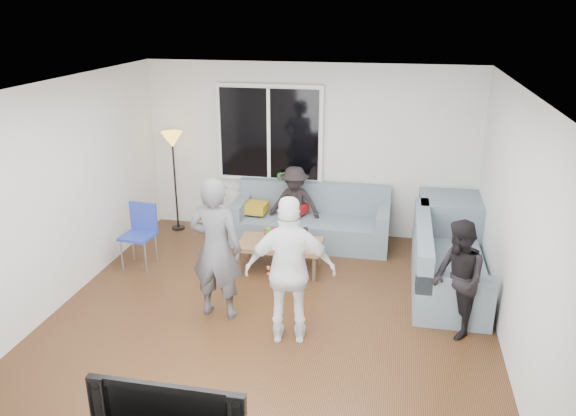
% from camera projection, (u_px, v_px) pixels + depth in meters
% --- Properties ---
extents(floor, '(5.00, 5.50, 0.04)m').
position_uv_depth(floor, '(269.00, 322.00, 6.37)').
color(floor, '#56351C').
rests_on(floor, ground).
extents(ceiling, '(5.00, 5.50, 0.04)m').
position_uv_depth(ceiling, '(266.00, 87.00, 5.47)').
color(ceiling, white).
rests_on(ceiling, ground).
extents(wall_back, '(5.00, 0.04, 2.60)m').
position_uv_depth(wall_back, '(310.00, 150.00, 8.47)').
color(wall_back, silver).
rests_on(wall_back, ground).
extents(wall_front, '(5.00, 0.04, 2.60)m').
position_uv_depth(wall_front, '(162.00, 371.00, 3.37)').
color(wall_front, silver).
rests_on(wall_front, ground).
extents(wall_left, '(0.04, 5.50, 2.60)m').
position_uv_depth(wall_left, '(52.00, 198.00, 6.38)').
color(wall_left, silver).
rests_on(wall_left, ground).
extents(wall_right, '(0.04, 5.50, 2.60)m').
position_uv_depth(wall_right, '(519.00, 231.00, 5.46)').
color(wall_right, silver).
rests_on(wall_right, ground).
extents(window_frame, '(1.62, 0.06, 1.47)m').
position_uv_depth(window_frame, '(270.00, 133.00, 8.42)').
color(window_frame, white).
rests_on(window_frame, wall_back).
extents(window_glass, '(1.50, 0.02, 1.35)m').
position_uv_depth(window_glass, '(269.00, 134.00, 8.39)').
color(window_glass, black).
rests_on(window_glass, window_frame).
extents(window_mullion, '(0.05, 0.03, 1.35)m').
position_uv_depth(window_mullion, '(269.00, 134.00, 8.38)').
color(window_mullion, white).
rests_on(window_mullion, window_frame).
extents(radiator, '(1.30, 0.12, 0.62)m').
position_uv_depth(radiator, '(270.00, 212.00, 8.81)').
color(radiator, silver).
rests_on(radiator, floor).
extents(potted_plant, '(0.25, 0.22, 0.38)m').
position_uv_depth(potted_plant, '(281.00, 183.00, 8.58)').
color(potted_plant, '#2D7132').
rests_on(potted_plant, radiator).
extents(vase, '(0.20, 0.20, 0.17)m').
position_uv_depth(vase, '(260.00, 188.00, 8.68)').
color(vase, white).
rests_on(vase, radiator).
extents(sofa_back_section, '(2.30, 0.85, 0.85)m').
position_uv_depth(sofa_back_section, '(311.00, 216.00, 8.29)').
color(sofa_back_section, slate).
rests_on(sofa_back_section, floor).
extents(sofa_right_section, '(2.00, 0.85, 0.85)m').
position_uv_depth(sofa_right_section, '(449.00, 257.00, 6.94)').
color(sofa_right_section, slate).
rests_on(sofa_right_section, floor).
extents(sofa_corner, '(0.85, 0.85, 0.85)m').
position_uv_depth(sofa_corner, '(449.00, 226.00, 7.93)').
color(sofa_corner, slate).
rests_on(sofa_corner, floor).
extents(cushion_yellow, '(0.40, 0.35, 0.14)m').
position_uv_depth(cushion_yellow, '(254.00, 207.00, 8.40)').
color(cushion_yellow, '#BE911B').
rests_on(cushion_yellow, sofa_back_section).
extents(cushion_red, '(0.45, 0.42, 0.13)m').
position_uv_depth(cushion_red, '(293.00, 208.00, 8.37)').
color(cushion_red, maroon).
rests_on(cushion_red, sofa_back_section).
extents(coffee_table, '(1.11, 0.62, 0.40)m').
position_uv_depth(coffee_table, '(280.00, 256.00, 7.51)').
color(coffee_table, '#8E6645').
rests_on(coffee_table, floor).
extents(pitcher, '(0.17, 0.17, 0.17)m').
position_uv_depth(pitcher, '(271.00, 235.00, 7.47)').
color(pitcher, maroon).
rests_on(pitcher, coffee_table).
extents(side_chair, '(0.44, 0.44, 0.86)m').
position_uv_depth(side_chair, '(138.00, 237.00, 7.55)').
color(side_chair, '#2539A1').
rests_on(side_chair, floor).
extents(floor_lamp, '(0.32, 0.32, 1.56)m').
position_uv_depth(floor_lamp, '(175.00, 182.00, 8.70)').
color(floor_lamp, gold).
rests_on(floor_lamp, floor).
extents(player_left, '(0.63, 0.44, 1.65)m').
position_uv_depth(player_left, '(216.00, 249.00, 6.22)').
color(player_left, '#4E4E53').
rests_on(player_left, floor).
extents(player_right, '(0.99, 0.53, 1.60)m').
position_uv_depth(player_right, '(290.00, 271.00, 5.75)').
color(player_right, white).
rests_on(player_right, floor).
extents(spectator_right, '(0.67, 0.75, 1.29)m').
position_uv_depth(spectator_right, '(458.00, 279.00, 5.91)').
color(spectator_right, black).
rests_on(spectator_right, floor).
extents(spectator_back, '(0.76, 0.45, 1.16)m').
position_uv_depth(spectator_back, '(295.00, 205.00, 8.31)').
color(spectator_back, black).
rests_on(spectator_back, floor).
extents(television, '(1.09, 0.14, 0.63)m').
position_uv_depth(television, '(174.00, 413.00, 3.82)').
color(television, black).
rests_on(television, tv_console).
extents(bottle_d, '(0.07, 0.07, 0.26)m').
position_uv_depth(bottle_d, '(292.00, 237.00, 7.27)').
color(bottle_d, orange).
rests_on(bottle_d, coffee_table).
extents(bottle_e, '(0.07, 0.07, 0.18)m').
position_uv_depth(bottle_e, '(306.00, 234.00, 7.48)').
color(bottle_e, black).
rests_on(bottle_e, coffee_table).
extents(bottle_b, '(0.08, 0.08, 0.24)m').
position_uv_depth(bottle_b, '(268.00, 237.00, 7.30)').
color(bottle_b, '#368918').
rests_on(bottle_b, coffee_table).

